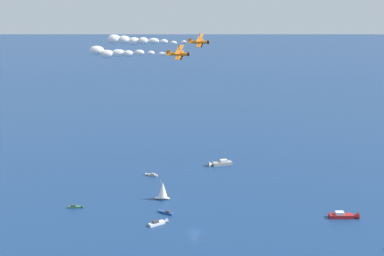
{
  "coord_description": "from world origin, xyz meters",
  "views": [
    {
      "loc": [
        142.36,
        14.67,
        74.36
      ],
      "look_at": [
        -0.06,
        -0.82,
        35.37
      ],
      "focal_mm": 45.01,
      "sensor_mm": 36.0,
      "label": 1
    }
  ],
  "objects": [
    {
      "name": "smoke_trail_lead",
      "position": [
        -9.57,
        -21.4,
        61.12
      ],
      "size": [
        5.29,
        25.99,
        4.08
      ],
      "color": "silver"
    },
    {
      "name": "smoke_trail_wingman",
      "position": [
        6.08,
        -23.14,
        58.95
      ],
      "size": [
        4.87,
        22.94,
        4.15
      ],
      "color": "silver"
    },
    {
      "name": "motorboat_ahead",
      "position": [
        -49.36,
        -24.0,
        0.42
      ],
      "size": [
        2.53,
        5.48,
        1.54
      ],
      "color": "#9E9993",
      "rests_on": "ground_plane"
    },
    {
      "name": "motorboat_outer_ring_b",
      "position": [
        -66.0,
        4.49,
        0.86
      ],
      "size": [
        6.66,
        11.27,
        3.19
      ],
      "color": "#9E9993",
      "rests_on": "ground_plane"
    },
    {
      "name": "motorboat_near_centre",
      "position": [
        -14.13,
        -44.84,
        0.42
      ],
      "size": [
        2.22,
        5.47,
        1.54
      ],
      "color": "#33704C",
      "rests_on": "ground_plane"
    },
    {
      "name": "wingwalker_lead",
      "position": [
        -7.17,
        0.8,
        63.17
      ],
      "size": [
        1.48,
        0.23,
        1.52
      ],
      "color": "#1E4CB2"
    },
    {
      "name": "biplane_lead",
      "position": [
        -7.72,
        0.83,
        61.09
      ],
      "size": [
        7.48,
        6.85,
        3.78
      ],
      "color": "orange"
    },
    {
      "name": "motorboat_far_stbd",
      "position": [
        -16.25,
        51.21,
        0.79
      ],
      "size": [
        3.68,
        10.37,
        2.95
      ],
      "color": "#B21E1E",
      "rests_on": "ground_plane"
    },
    {
      "name": "biplane_wingman",
      "position": [
        7.6,
        -3.53,
        59.06
      ],
      "size": [
        7.48,
        6.85,
        3.78
      ],
      "color": "orange"
    },
    {
      "name": "wingwalker_wingman",
      "position": [
        8.14,
        -3.56,
        61.14
      ],
      "size": [
        1.48,
        0.23,
        1.52
      ],
      "color": "black"
    },
    {
      "name": "motorboat_inshore",
      "position": [
        -4.5,
        -12.51,
        0.54
      ],
      "size": [
        5.75,
        6.47,
        2.0
      ],
      "color": "white",
      "rests_on": "ground_plane"
    },
    {
      "name": "ground_plane",
      "position": [
        0.0,
        0.0,
        0.0
      ],
      "size": [
        2000.0,
        2000.0,
        0.0
      ],
      "primitive_type": "plane",
      "color": "navy"
    },
    {
      "name": "motorboat_offshore",
      "position": [
        -13.02,
        -11.7,
        0.44
      ],
      "size": [
        3.41,
        5.73,
        1.62
      ],
      "color": "#23478C",
      "rests_on": "ground_plane"
    },
    {
      "name": "sailboat_mid_cluster",
      "position": [
        -25.22,
        -14.75,
        3.57
      ],
      "size": [
        3.41,
        6.1,
        7.82
      ],
      "color": "white",
      "rests_on": "ground_plane"
    }
  ]
}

